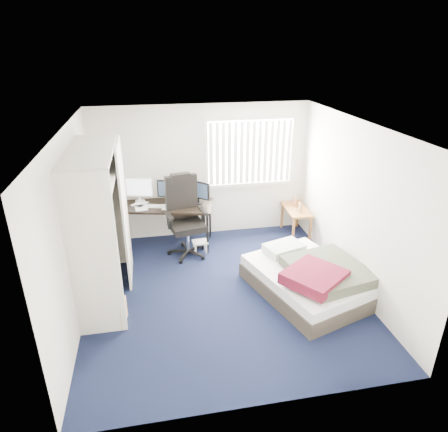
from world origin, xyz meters
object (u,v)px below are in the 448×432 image
desk (167,203)px  nightstand (296,212)px  office_chair (185,224)px  bed (310,278)px

desk → nightstand: 2.47m
office_chair → nightstand: size_ratio=1.75×
desk → nightstand: size_ratio=2.13×
office_chair → desk: bearing=124.9°
office_chair → nightstand: office_chair is taller
nightstand → bed: nightstand is taller
desk → bed: desk is taller
office_chair → nightstand: bearing=7.9°
office_chair → nightstand: (2.17, 0.30, -0.06)m
desk → office_chair: size_ratio=1.22×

